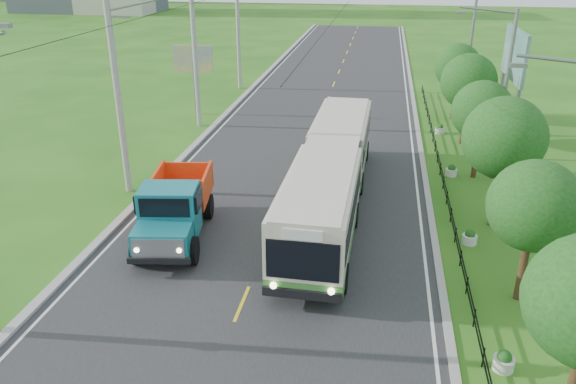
% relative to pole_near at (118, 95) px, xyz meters
% --- Properties ---
extents(ground, '(240.00, 240.00, 0.00)m').
position_rel_pole_near_xyz_m(ground, '(8.26, -9.00, -5.09)').
color(ground, '#245C15').
rests_on(ground, ground).
extents(road, '(14.00, 120.00, 0.02)m').
position_rel_pole_near_xyz_m(road, '(8.26, 11.00, -5.08)').
color(road, '#28282B').
rests_on(road, ground).
extents(curb_left, '(0.40, 120.00, 0.15)m').
position_rel_pole_near_xyz_m(curb_left, '(1.06, 11.00, -5.02)').
color(curb_left, '#9E9E99').
rests_on(curb_left, ground).
extents(curb_right, '(0.30, 120.00, 0.10)m').
position_rel_pole_near_xyz_m(curb_right, '(15.41, 11.00, -5.04)').
color(curb_right, '#9E9E99').
rests_on(curb_right, ground).
extents(edge_line_left, '(0.12, 120.00, 0.00)m').
position_rel_pole_near_xyz_m(edge_line_left, '(1.61, 11.00, -5.07)').
color(edge_line_left, silver).
rests_on(edge_line_left, road).
extents(edge_line_right, '(0.12, 120.00, 0.00)m').
position_rel_pole_near_xyz_m(edge_line_right, '(14.91, 11.00, -5.07)').
color(edge_line_right, silver).
rests_on(edge_line_right, road).
extents(centre_dash, '(0.12, 2.20, 0.00)m').
position_rel_pole_near_xyz_m(centre_dash, '(8.26, -9.00, -5.07)').
color(centre_dash, yellow).
rests_on(centre_dash, road).
extents(railing_right, '(0.04, 40.00, 0.60)m').
position_rel_pole_near_xyz_m(railing_right, '(16.26, 5.00, -4.79)').
color(railing_right, black).
rests_on(railing_right, ground).
extents(pole_near, '(3.51, 0.32, 10.00)m').
position_rel_pole_near_xyz_m(pole_near, '(0.00, 0.00, 0.00)').
color(pole_near, gray).
rests_on(pole_near, ground).
extents(pole_mid, '(3.51, 0.32, 10.00)m').
position_rel_pole_near_xyz_m(pole_mid, '(0.00, 12.00, 0.00)').
color(pole_mid, gray).
rests_on(pole_mid, ground).
extents(pole_far, '(3.51, 0.32, 10.00)m').
position_rel_pole_near_xyz_m(pole_far, '(0.00, 24.00, 0.00)').
color(pole_far, gray).
rests_on(pole_far, ground).
extents(tree_second, '(3.18, 3.26, 5.30)m').
position_rel_pole_near_xyz_m(tree_second, '(18.12, -6.86, -1.57)').
color(tree_second, '#382314').
rests_on(tree_second, ground).
extents(tree_third, '(3.60, 3.62, 6.00)m').
position_rel_pole_near_xyz_m(tree_third, '(18.12, -0.86, -1.11)').
color(tree_third, '#382314').
rests_on(tree_third, ground).
extents(tree_fourth, '(3.24, 3.31, 5.40)m').
position_rel_pole_near_xyz_m(tree_fourth, '(18.12, 5.14, -1.51)').
color(tree_fourth, '#382314').
rests_on(tree_fourth, ground).
extents(tree_fifth, '(3.48, 3.52, 5.80)m').
position_rel_pole_near_xyz_m(tree_fifth, '(18.12, 11.14, -1.24)').
color(tree_fifth, '#382314').
rests_on(tree_fifth, ground).
extents(tree_back, '(3.30, 3.36, 5.50)m').
position_rel_pole_near_xyz_m(tree_back, '(18.12, 17.14, -1.44)').
color(tree_back, '#382314').
rests_on(tree_back, ground).
extents(streetlight_mid, '(3.02, 0.20, 9.07)m').
position_rel_pole_near_xyz_m(streetlight_mid, '(18.90, 5.00, -0.19)').
color(streetlight_mid, slate).
rests_on(streetlight_mid, ground).
extents(streetlight_far, '(3.02, 0.20, 9.07)m').
position_rel_pole_near_xyz_m(streetlight_far, '(18.90, 19.00, -0.19)').
color(streetlight_far, slate).
rests_on(streetlight_far, ground).
extents(planter_front, '(0.64, 0.64, 0.67)m').
position_rel_pole_near_xyz_m(planter_front, '(16.86, -11.00, -4.81)').
color(planter_front, silver).
rests_on(planter_front, ground).
extents(planter_near, '(0.64, 0.64, 0.67)m').
position_rel_pole_near_xyz_m(planter_near, '(16.86, -3.00, -4.81)').
color(planter_near, silver).
rests_on(planter_near, ground).
extents(planter_mid, '(0.64, 0.64, 0.67)m').
position_rel_pole_near_xyz_m(planter_mid, '(16.86, 5.00, -4.81)').
color(planter_mid, silver).
rests_on(planter_mid, ground).
extents(planter_far, '(0.64, 0.64, 0.67)m').
position_rel_pole_near_xyz_m(planter_far, '(16.86, 13.00, -4.81)').
color(planter_far, silver).
rests_on(planter_far, ground).
extents(billboard_left, '(3.00, 0.20, 5.20)m').
position_rel_pole_near_xyz_m(billboard_left, '(-1.24, 15.00, -1.23)').
color(billboard_left, slate).
rests_on(billboard_left, ground).
extents(billboard_right, '(0.24, 6.00, 7.30)m').
position_rel_pole_near_xyz_m(billboard_right, '(20.56, 11.00, 0.25)').
color(billboard_right, slate).
rests_on(billboard_right, ground).
extents(bus, '(3.14, 17.37, 3.34)m').
position_rel_pole_near_xyz_m(bus, '(10.61, -0.53, -3.08)').
color(bus, '#3D7F33').
rests_on(bus, ground).
extents(dump_truck, '(3.41, 6.84, 2.76)m').
position_rel_pole_near_xyz_m(dump_truck, '(4.22, -4.49, -3.53)').
color(dump_truck, '#157781').
rests_on(dump_truck, ground).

